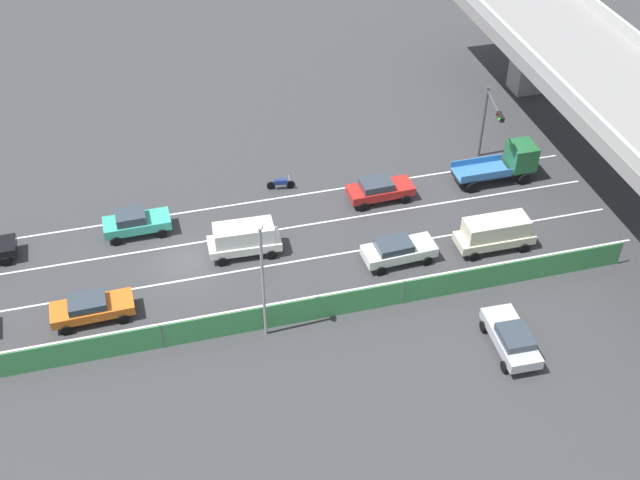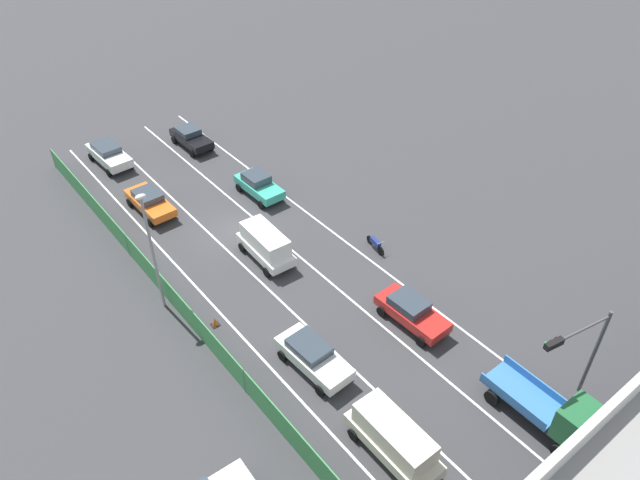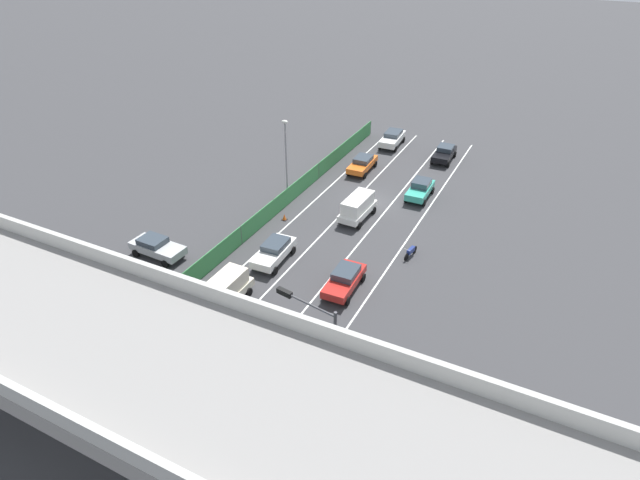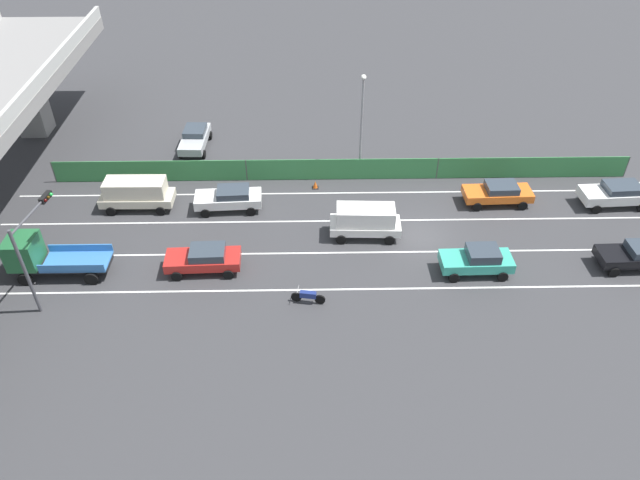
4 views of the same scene
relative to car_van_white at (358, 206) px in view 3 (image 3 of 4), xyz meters
name	(u,v)px [view 3 (image 3 of 4)]	position (x,y,z in m)	size (l,w,h in m)	color
ground_plane	(374,201)	(-0.09, -3.67, -1.21)	(300.00, 300.00, 0.00)	#38383A
lane_line_left_edge	(408,238)	(-5.11, 1.14, -1.21)	(0.14, 45.64, 0.01)	silver
lane_line_mid_left	(371,229)	(-1.76, 1.14, -1.21)	(0.14, 45.64, 0.01)	silver
lane_line_mid_right	(335,220)	(1.58, 1.14, -1.21)	(0.14, 45.64, 0.01)	silver
lane_line_right_edge	(302,212)	(4.92, 1.14, -1.21)	(0.14, 45.64, 0.01)	silver
elevated_overpass	(136,361)	(-0.09, 25.96, 4.73)	(45.67, 8.93, 7.67)	gray
green_fence	(284,199)	(6.77, 1.14, -0.38)	(0.10, 41.74, 1.67)	#3D8E4C
car_van_white	(358,206)	(0.00, 0.00, 0.00)	(2.18, 4.54, 2.13)	silver
car_sedan_black	(444,153)	(-3.35, -15.94, -0.35)	(2.08, 4.38, 1.54)	black
car_taxi_teal	(420,189)	(-3.68, -6.35, -0.30)	(2.02, 4.24, 1.69)	teal
car_sedan_red	(345,279)	(-3.21, 9.79, -0.33)	(2.11, 4.47, 1.58)	red
car_sedan_white	(274,251)	(3.13, 8.94, -0.32)	(2.20, 4.56, 1.58)	white
car_taxi_orange	(362,163)	(3.50, -9.41, -0.35)	(2.10, 4.66, 1.52)	orange
car_hatchback_white	(392,138)	(3.14, -17.42, -0.29)	(2.26, 4.77, 1.63)	silver
car_van_cream	(223,291)	(3.39, 15.20, 0.02)	(2.06, 4.90, 2.16)	beige
flatbed_truck_blue	(279,361)	(-3.39, 19.21, 0.12)	(2.20, 5.63, 2.62)	black
motorcycle	(411,252)	(-6.12, 3.66, -0.75)	(0.61, 1.94, 0.93)	black
parked_wagon_silver	(157,247)	(11.66, 12.52, -0.34)	(4.55, 2.19, 1.54)	#B2B5B7
traffic_light	(314,325)	(-5.16, 18.24, 2.77)	(3.97, 0.98, 5.59)	#47474C
street_lamp	(286,154)	(7.15, -0.14, 3.47)	(0.60, 0.36, 7.81)	gray
traffic_cone	(284,217)	(5.63, 3.11, -0.95)	(0.47, 0.47, 0.56)	orange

